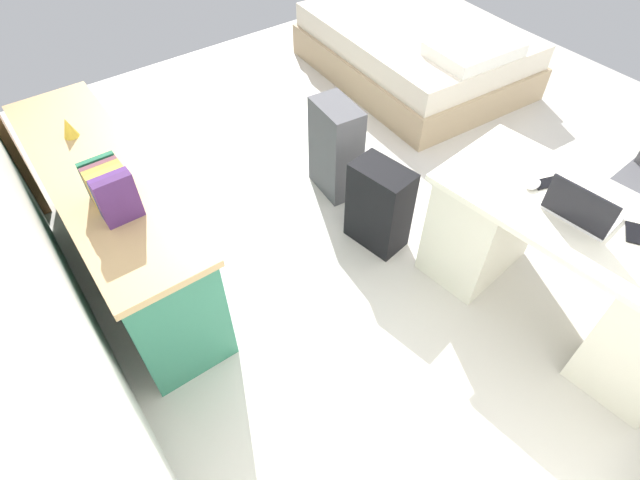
{
  "coord_description": "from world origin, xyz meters",
  "views": [
    {
      "loc": [
        -1.8,
        2.06,
        2.38
      ],
      "look_at": [
        -0.49,
        1.1,
        0.6
      ],
      "focal_mm": 27.95,
      "sensor_mm": 36.0,
      "label": 1
    }
  ],
  "objects_px": {
    "computer_mouse": "(533,184)",
    "bed": "(415,50)",
    "credenza": "(118,224)",
    "suitcase_spare_grey": "(336,149)",
    "laptop": "(581,210)",
    "desk": "(564,265)",
    "suitcase_black": "(379,206)",
    "cell_phone_by_mouse": "(546,183)",
    "figurine_small": "(68,128)",
    "cell_phone_near_laptop": "(634,233)"
  },
  "relations": [
    {
      "from": "suitcase_black",
      "to": "figurine_small",
      "type": "bearing_deg",
      "value": 42.92
    },
    {
      "from": "desk",
      "to": "computer_mouse",
      "type": "relative_size",
      "value": 15.04
    },
    {
      "from": "suitcase_spare_grey",
      "to": "computer_mouse",
      "type": "distance_m",
      "value": 1.33
    },
    {
      "from": "desk",
      "to": "cell_phone_by_mouse",
      "type": "relative_size",
      "value": 11.06
    },
    {
      "from": "suitcase_spare_grey",
      "to": "cell_phone_near_laptop",
      "type": "bearing_deg",
      "value": -161.37
    },
    {
      "from": "cell_phone_by_mouse",
      "to": "desk",
      "type": "bearing_deg",
      "value": -167.41
    },
    {
      "from": "desk",
      "to": "computer_mouse",
      "type": "distance_m",
      "value": 0.48
    },
    {
      "from": "suitcase_spare_grey",
      "to": "laptop",
      "type": "xyz_separation_m",
      "value": [
        -1.5,
        -0.27,
        0.45
      ]
    },
    {
      "from": "desk",
      "to": "credenza",
      "type": "distance_m",
      "value": 2.42
    },
    {
      "from": "desk",
      "to": "credenza",
      "type": "height_order",
      "value": "credenza"
    },
    {
      "from": "bed",
      "to": "laptop",
      "type": "relative_size",
      "value": 5.97
    },
    {
      "from": "computer_mouse",
      "to": "figurine_small",
      "type": "relative_size",
      "value": 0.91
    },
    {
      "from": "suitcase_spare_grey",
      "to": "figurine_small",
      "type": "height_order",
      "value": "figurine_small"
    },
    {
      "from": "cell_phone_near_laptop",
      "to": "laptop",
      "type": "bearing_deg",
      "value": -3.24
    },
    {
      "from": "laptop",
      "to": "cell_phone_near_laptop",
      "type": "relative_size",
      "value": 2.45
    },
    {
      "from": "credenza",
      "to": "bed",
      "type": "bearing_deg",
      "value": -76.7
    },
    {
      "from": "desk",
      "to": "credenza",
      "type": "bearing_deg",
      "value": 46.82
    },
    {
      "from": "suitcase_black",
      "to": "laptop",
      "type": "height_order",
      "value": "laptop"
    },
    {
      "from": "suitcase_spare_grey",
      "to": "bed",
      "type": "bearing_deg",
      "value": -55.75
    },
    {
      "from": "laptop",
      "to": "bed",
      "type": "bearing_deg",
      "value": -28.36
    },
    {
      "from": "cell_phone_near_laptop",
      "to": "bed",
      "type": "bearing_deg",
      "value": -56.65
    },
    {
      "from": "desk",
      "to": "credenza",
      "type": "xyz_separation_m",
      "value": [
        1.66,
        1.76,
        0.0
      ]
    },
    {
      "from": "laptop",
      "to": "credenza",
      "type": "bearing_deg",
      "value": 46.62
    },
    {
      "from": "suitcase_black",
      "to": "computer_mouse",
      "type": "relative_size",
      "value": 5.73
    },
    {
      "from": "suitcase_spare_grey",
      "to": "cell_phone_by_mouse",
      "type": "height_order",
      "value": "cell_phone_by_mouse"
    },
    {
      "from": "credenza",
      "to": "desk",
      "type": "bearing_deg",
      "value": -133.18
    },
    {
      "from": "bed",
      "to": "figurine_small",
      "type": "height_order",
      "value": "figurine_small"
    },
    {
      "from": "bed",
      "to": "suitcase_spare_grey",
      "type": "xyz_separation_m",
      "value": [
        -0.82,
        1.52,
        0.09
      ]
    },
    {
      "from": "computer_mouse",
      "to": "cell_phone_near_laptop",
      "type": "xyz_separation_m",
      "value": [
        -0.47,
        -0.11,
        -0.01
      ]
    },
    {
      "from": "cell_phone_by_mouse",
      "to": "figurine_small",
      "type": "xyz_separation_m",
      "value": [
        1.75,
        1.8,
        0.08
      ]
    },
    {
      "from": "credenza",
      "to": "cell_phone_by_mouse",
      "type": "bearing_deg",
      "value": -127.58
    },
    {
      "from": "suitcase_spare_grey",
      "to": "suitcase_black",
      "type": "bearing_deg",
      "value": 176.41
    },
    {
      "from": "laptop",
      "to": "figurine_small",
      "type": "relative_size",
      "value": 3.02
    },
    {
      "from": "computer_mouse",
      "to": "credenza",
      "type": "bearing_deg",
      "value": 45.46
    },
    {
      "from": "desk",
      "to": "figurine_small",
      "type": "height_order",
      "value": "figurine_small"
    },
    {
      "from": "laptop",
      "to": "cell_phone_near_laptop",
      "type": "bearing_deg",
      "value": -150.71
    },
    {
      "from": "credenza",
      "to": "suitcase_black",
      "type": "bearing_deg",
      "value": -116.72
    },
    {
      "from": "credenza",
      "to": "suitcase_spare_grey",
      "type": "bearing_deg",
      "value": -94.78
    },
    {
      "from": "suitcase_black",
      "to": "cell_phone_by_mouse",
      "type": "xyz_separation_m",
      "value": [
        -0.7,
        -0.44,
        0.45
      ]
    },
    {
      "from": "suitcase_spare_grey",
      "to": "figurine_small",
      "type": "distance_m",
      "value": 1.6
    },
    {
      "from": "bed",
      "to": "figurine_small",
      "type": "bearing_deg",
      "value": 96.45
    },
    {
      "from": "credenza",
      "to": "figurine_small",
      "type": "relative_size",
      "value": 16.36
    },
    {
      "from": "desk",
      "to": "suitcase_black",
      "type": "relative_size",
      "value": 2.63
    },
    {
      "from": "bed",
      "to": "laptop",
      "type": "xyz_separation_m",
      "value": [
        -2.32,
        1.25,
        0.54
      ]
    },
    {
      "from": "computer_mouse",
      "to": "bed",
      "type": "bearing_deg",
      "value": -37.48
    },
    {
      "from": "laptop",
      "to": "desk",
      "type": "bearing_deg",
      "value": -126.24
    },
    {
      "from": "cell_phone_near_laptop",
      "to": "cell_phone_by_mouse",
      "type": "height_order",
      "value": "same"
    },
    {
      "from": "credenza",
      "to": "cell_phone_by_mouse",
      "type": "distance_m",
      "value": 2.29
    },
    {
      "from": "suitcase_black",
      "to": "cell_phone_near_laptop",
      "type": "distance_m",
      "value": 1.32
    },
    {
      "from": "cell_phone_by_mouse",
      "to": "figurine_small",
      "type": "distance_m",
      "value": 2.51
    }
  ]
}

